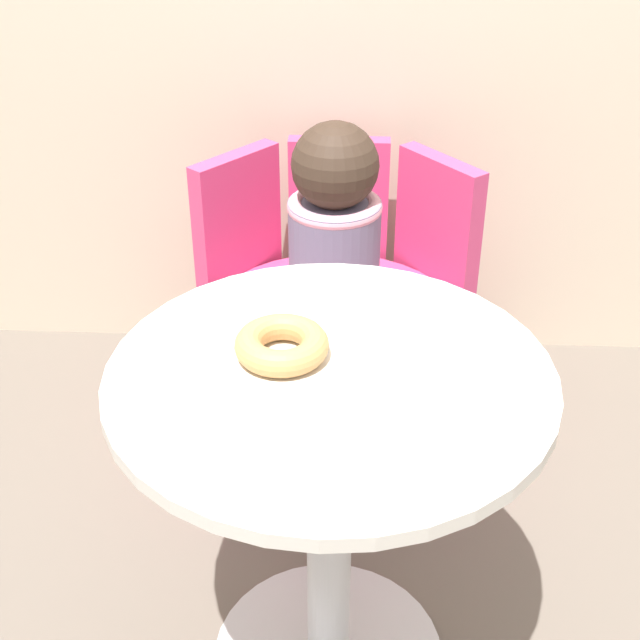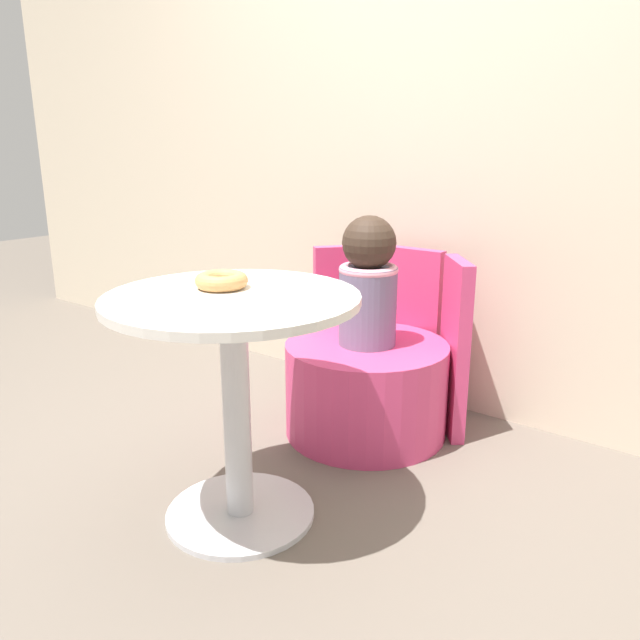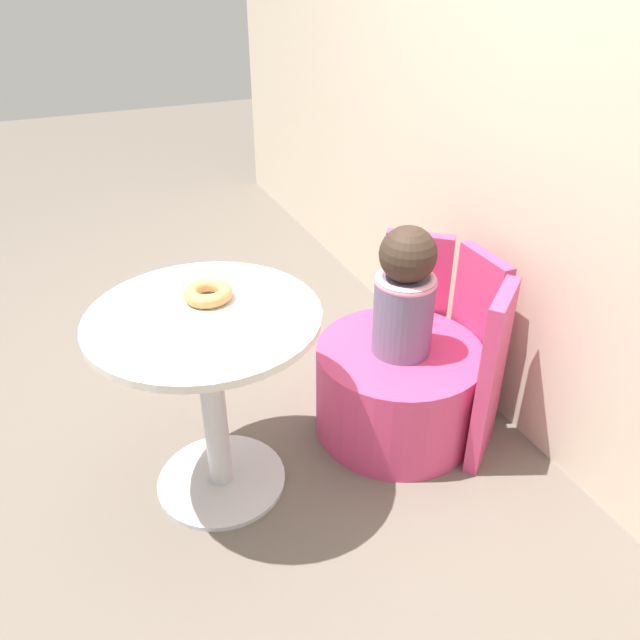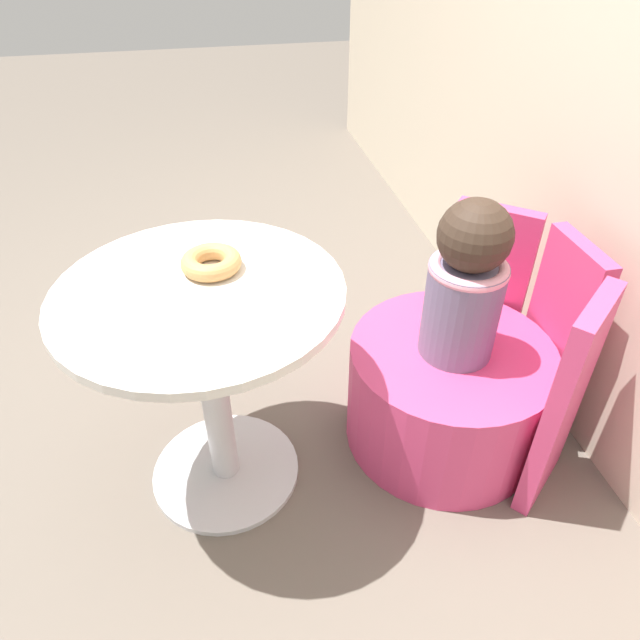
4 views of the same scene
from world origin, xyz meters
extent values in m
plane|color=#665B51|center=(0.00, 0.00, 0.00)|extent=(12.00, 12.00, 0.00)
cylinder|color=silver|center=(0.00, -0.05, 0.01)|extent=(0.45, 0.45, 0.02)
cylinder|color=silver|center=(0.00, -0.05, 0.34)|extent=(0.08, 0.08, 0.65)
cylinder|color=silver|center=(0.00, -0.05, 0.68)|extent=(0.71, 0.71, 0.02)
cylinder|color=#D13D70|center=(-0.02, 0.67, 0.18)|extent=(0.62, 0.62, 0.36)
cube|color=#D13D70|center=(-0.02, 1.00, 0.34)|extent=(0.26, 0.05, 0.68)
cube|color=#D13D70|center=(0.24, 0.88, 0.34)|extent=(0.21, 0.23, 0.68)
cube|color=#D13D70|center=(-0.27, 0.88, 0.34)|extent=(0.21, 0.23, 0.68)
cylinder|color=slate|center=(-0.02, 0.67, 0.51)|extent=(0.21, 0.21, 0.29)
torus|color=pink|center=(-0.02, 0.67, 0.65)|extent=(0.22, 0.22, 0.04)
sphere|color=#38281E|center=(-0.02, 0.67, 0.75)|extent=(0.20, 0.20, 0.20)
torus|color=tan|center=(-0.08, -0.01, 0.72)|extent=(0.15, 0.15, 0.04)
camera|label=1|loc=(0.04, -1.18, 1.50)|focal=50.00mm
camera|label=2|loc=(1.21, -1.22, 1.10)|focal=35.00mm
camera|label=3|loc=(1.60, -0.37, 1.64)|focal=35.00mm
camera|label=4|loc=(1.17, 0.01, 1.46)|focal=32.00mm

